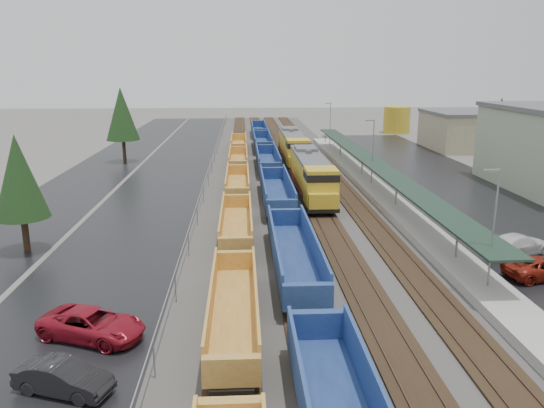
{
  "coord_description": "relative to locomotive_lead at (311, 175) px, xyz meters",
  "views": [
    {
      "loc": [
        -5.43,
        -9.45,
        13.65
      ],
      "look_at": [
        -2.87,
        35.74,
        2.0
      ],
      "focal_mm": 35.0,
      "sensor_mm": 36.0,
      "label": 1
    }
  ],
  "objects": [
    {
      "name": "ballast_strip",
      "position": [
        -2.0,
        13.45,
        -2.39
      ],
      "size": [
        20.0,
        160.0,
        0.08
      ],
      "primitive_type": "cube",
      "color": "#302D2B",
      "rests_on": "ground"
    },
    {
      "name": "trackbed",
      "position": [
        -2.0,
        13.45,
        -2.27
      ],
      "size": [
        14.6,
        160.0,
        0.22
      ],
      "color": "black",
      "rests_on": "ground"
    },
    {
      "name": "west_parking_lot",
      "position": [
        -17.0,
        13.45,
        -2.42
      ],
      "size": [
        10.0,
        160.0,
        0.02
      ],
      "primitive_type": "cube",
      "color": "black",
      "rests_on": "ground"
    },
    {
      "name": "west_road",
      "position": [
        -27.0,
        13.45,
        -2.42
      ],
      "size": [
        9.0,
        160.0,
        0.02
      ],
      "primitive_type": "cube",
      "color": "black",
      "rests_on": "ground"
    },
    {
      "name": "east_commuter_lot",
      "position": [
        17.0,
        3.45,
        -2.42
      ],
      "size": [
        16.0,
        100.0,
        0.02
      ],
      "primitive_type": "cube",
      "color": "black",
      "rests_on": "ground"
    },
    {
      "name": "station_platform",
      "position": [
        7.5,
        3.46,
        -1.69
      ],
      "size": [
        3.0,
        80.0,
        8.0
      ],
      "color": "#9E9B93",
      "rests_on": "ground"
    },
    {
      "name": "chainlink_fence",
      "position": [
        -11.5,
        11.89,
        -0.82
      ],
      "size": [
        0.08,
        160.04,
        2.02
      ],
      "color": "gray",
      "rests_on": "ground"
    },
    {
      "name": "distant_hills",
      "position": [
        42.79,
        164.13,
        -2.43
      ],
      "size": [
        301.0,
        140.0,
        25.2
      ],
      "color": "#4D5A46",
      "rests_on": "ground"
    },
    {
      "name": "tree_west_near",
      "position": [
        -24.0,
        -16.55,
        3.39
      ],
      "size": [
        3.96,
        3.96,
        9.0
      ],
      "color": "#332316",
      "rests_on": "ground"
    },
    {
      "name": "tree_west_far",
      "position": [
        -25.0,
        23.45,
        4.7
      ],
      "size": [
        4.84,
        4.84,
        11.0
      ],
      "color": "#332316",
      "rests_on": "ground"
    },
    {
      "name": "tree_east",
      "position": [
        26.0,
        11.45,
        4.05
      ],
      "size": [
        4.4,
        4.4,
        10.0
      ],
      "color": "#332316",
      "rests_on": "ground"
    },
    {
      "name": "locomotive_lead",
      "position": [
        0.0,
        0.0,
        0.0
      ],
      "size": [
        3.05,
        20.13,
        4.56
      ],
      "color": "black",
      "rests_on": "ground"
    },
    {
      "name": "locomotive_trail",
      "position": [
        0.0,
        21.0,
        0.0
      ],
      "size": [
        3.05,
        20.13,
        4.56
      ],
      "color": "black",
      "rests_on": "ground"
    },
    {
      "name": "well_string_yellow",
      "position": [
        -8.0,
        -14.12,
        -1.3
      ],
      "size": [
        2.51,
        108.76,
        2.23
      ],
      "color": "#B17A31",
      "rests_on": "ground"
    },
    {
      "name": "well_string_blue",
      "position": [
        -4.0,
        -2.92,
        -1.19
      ],
      "size": [
        2.83,
        130.01,
        2.51
      ],
      "color": "navy",
      "rests_on": "ground"
    },
    {
      "name": "storage_tank",
      "position": [
        25.9,
        57.25,
        0.37
      ],
      "size": [
        5.6,
        5.6,
        5.6
      ],
      "primitive_type": "cylinder",
      "color": "#B39723",
      "rests_on": "ground"
    },
    {
      "name": "parked_car_west_b",
      "position": [
        -15.26,
        -35.34,
        -1.71
      ],
      "size": [
        2.85,
        4.57,
        1.42
      ],
      "primitive_type": "imported",
      "rotation": [
        0.0,
        0.0,
        1.23
      ],
      "color": "black",
      "rests_on": "ground"
    },
    {
      "name": "parked_car_west_c",
      "position": [
        -15.32,
        -30.54,
        -1.65
      ],
      "size": [
        4.42,
        6.13,
        1.55
      ],
      "primitive_type": "imported",
      "rotation": [
        0.0,
        0.0,
        1.2
      ],
      "color": "maroon",
      "rests_on": "ground"
    },
    {
      "name": "parked_car_east_b",
      "position": [
        12.46,
        -23.94,
        -1.71
      ],
      "size": [
        3.22,
        5.5,
        1.44
      ],
      "primitive_type": "imported",
      "rotation": [
        0.0,
        0.0,
        1.74
      ],
      "color": "maroon",
      "rests_on": "ground"
    },
    {
      "name": "parked_car_east_c",
      "position": [
        13.17,
        -19.37,
        -1.63
      ],
      "size": [
        4.3,
        5.91,
        1.59
      ],
      "primitive_type": "imported",
      "rotation": [
        0.0,
        0.0,
        2.0
      ],
      "color": "silver",
      "rests_on": "ground"
    }
  ]
}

